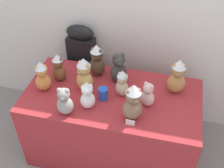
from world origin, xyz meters
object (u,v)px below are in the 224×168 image
(instrument_case, at_px, (83,70))
(teddy_bear_ginger, at_px, (42,77))
(teddy_bear_chestnut, at_px, (59,68))
(teddy_bear_ash, at_px, (65,102))
(teddy_bear_mocha, at_px, (133,103))
(teddy_bear_blush, at_px, (148,95))
(teddy_bear_caramel, at_px, (177,77))
(teddy_bear_snow, at_px, (87,95))
(display_table, at_px, (112,124))
(teddy_bear_charcoal, at_px, (118,69))
(party_cup_blue, at_px, (103,94))
(teddy_bear_honey, at_px, (84,75))
(teddy_bear_cocoa, at_px, (97,61))
(teddy_bear_sand, at_px, (122,83))

(instrument_case, distance_m, teddy_bear_ginger, 0.70)
(teddy_bear_chestnut, height_order, teddy_bear_ash, teddy_bear_chestnut)
(teddy_bear_mocha, bearing_deg, teddy_bear_ash, 162.19)
(teddy_bear_blush, relative_size, teddy_bear_caramel, 0.68)
(teddy_bear_snow, bearing_deg, teddy_bear_ash, -175.83)
(instrument_case, bearing_deg, teddy_bear_ginger, -100.83)
(display_table, distance_m, teddy_bear_blush, 0.57)
(teddy_bear_mocha, height_order, teddy_bear_ginger, teddy_bear_mocha)
(teddy_bear_snow, xyz_separation_m, teddy_bear_charcoal, (0.17, 0.39, 0.01))
(teddy_bear_mocha, bearing_deg, instrument_case, 106.08)
(instrument_case, bearing_deg, teddy_bear_caramel, -17.15)
(display_table, xyz_separation_m, teddy_bear_mocha, (0.21, -0.22, 0.54))
(teddy_bear_chestnut, distance_m, teddy_bear_caramel, 1.03)
(party_cup_blue, bearing_deg, instrument_case, 123.22)
(teddy_bear_honey, bearing_deg, teddy_bear_blush, 19.21)
(teddy_bear_mocha, bearing_deg, teddy_bear_cocoa, 106.33)
(teddy_bear_chestnut, relative_size, teddy_bear_ginger, 0.94)
(teddy_bear_honey, relative_size, teddy_bear_cocoa, 1.02)
(teddy_bear_snow, height_order, teddy_bear_chestnut, teddy_bear_chestnut)
(teddy_bear_sand, bearing_deg, teddy_bear_ash, -109.82)
(teddy_bear_chestnut, distance_m, teddy_bear_ginger, 0.18)
(teddy_bear_sand, distance_m, teddy_bear_ash, 0.50)
(party_cup_blue, bearing_deg, display_table, 45.89)
(display_table, height_order, teddy_bear_honey, teddy_bear_honey)
(display_table, relative_size, teddy_bear_cocoa, 4.66)
(teddy_bear_mocha, height_order, teddy_bear_cocoa, teddy_bear_mocha)
(teddy_bear_honey, distance_m, party_cup_blue, 0.22)
(teddy_bear_snow, distance_m, teddy_bear_ginger, 0.45)
(display_table, xyz_separation_m, teddy_bear_caramel, (0.52, 0.17, 0.54))
(display_table, bearing_deg, party_cup_blue, -134.11)
(instrument_case, xyz_separation_m, teddy_bear_caramel, (0.96, -0.35, 0.37))
(teddy_bear_ash, bearing_deg, instrument_case, 92.42)
(instrument_case, distance_m, teddy_bear_cocoa, 0.52)
(instrument_case, height_order, teddy_bear_snow, instrument_case)
(teddy_bear_blush, bearing_deg, teddy_bear_ginger, -150.46)
(teddy_bear_chestnut, height_order, teddy_bear_caramel, teddy_bear_caramel)
(instrument_case, bearing_deg, teddy_bear_charcoal, -32.32)
(teddy_bear_honey, bearing_deg, display_table, 22.86)
(display_table, bearing_deg, teddy_bear_ash, -136.36)
(teddy_bear_cocoa, relative_size, party_cup_blue, 2.96)
(teddy_bear_sand, relative_size, teddy_bear_ash, 0.99)
(teddy_bear_cocoa, bearing_deg, teddy_bear_charcoal, 2.38)
(teddy_bear_mocha, bearing_deg, teddy_bear_honey, 127.32)
(teddy_bear_caramel, bearing_deg, teddy_bear_blush, -143.11)
(teddy_bear_chestnut, relative_size, teddy_bear_blush, 1.21)
(teddy_bear_ash, height_order, party_cup_blue, teddy_bear_ash)
(teddy_bear_mocha, xyz_separation_m, teddy_bear_charcoal, (-0.20, 0.42, -0.03))
(teddy_bear_chestnut, relative_size, party_cup_blue, 2.52)
(teddy_bear_caramel, bearing_deg, teddy_bear_cocoa, 165.52)
(teddy_bear_mocha, distance_m, teddy_bear_caramel, 0.49)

